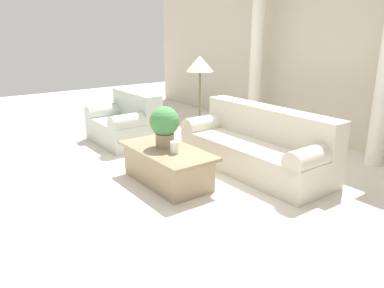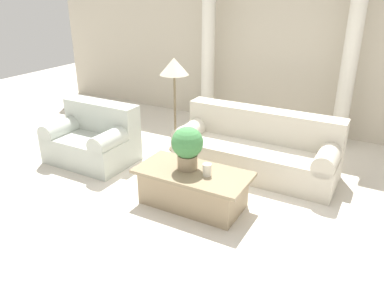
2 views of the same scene
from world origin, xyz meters
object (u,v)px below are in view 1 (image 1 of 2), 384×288
object	(u,v)px
sofa_long	(257,146)
coffee_table	(167,165)
potted_plant	(165,124)
loveseat	(126,122)
floor_lamp	(200,67)

from	to	relation	value
sofa_long	coffee_table	xyz separation A→B (m)	(-0.34, -1.24, -0.11)
potted_plant	loveseat	bearing A→B (deg)	168.53
sofa_long	coffee_table	distance (m)	1.29
potted_plant	sofa_long	bearing A→B (deg)	70.37
coffee_table	floor_lamp	distance (m)	1.97
sofa_long	loveseat	distance (m)	2.40
coffee_table	loveseat	bearing A→B (deg)	168.11
loveseat	potted_plant	xyz separation A→B (m)	(1.82, -0.37, 0.39)
sofa_long	loveseat	size ratio (longest dim) A/B	1.81
loveseat	floor_lamp	xyz separation A→B (m)	(0.87, 0.90, 0.94)
potted_plant	floor_lamp	xyz separation A→B (m)	(-0.95, 1.27, 0.55)
loveseat	coffee_table	size ratio (longest dim) A/B	0.92
loveseat	floor_lamp	size ratio (longest dim) A/B	0.84
coffee_table	potted_plant	size ratio (longest dim) A/B	2.59
floor_lamp	loveseat	bearing A→B (deg)	-133.97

